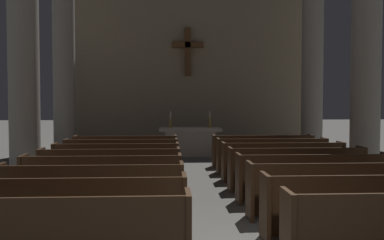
{
  "coord_description": "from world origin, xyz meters",
  "views": [
    {
      "loc": [
        -0.78,
        -4.84,
        1.96
      ],
      "look_at": [
        0.0,
        9.47,
        1.33
      ],
      "focal_mm": 41.02,
      "sensor_mm": 36.0,
      "label": 1
    }
  ],
  "objects_px": {
    "pew_right_row_6": "(283,161)",
    "column_right_second": "(366,51)",
    "pew_right_row_4": "(314,178)",
    "altar": "(190,141)",
    "pew_left_row_1": "(55,236)",
    "pew_right_row_3": "(337,190)",
    "pew_right_row_7": "(272,155)",
    "column_left_third": "(64,63)",
    "pew_right_row_2": "(368,206)",
    "pew_right_row_8": "(263,151)",
    "candlestick_left": "(170,123)",
    "pew_left_row_8": "(126,152)",
    "pew_left_row_6": "(117,163)",
    "pew_left_row_3": "(92,192)",
    "pew_left_row_5": "(110,170)",
    "pew_right_row_5": "(296,168)",
    "column_right_third": "(312,64)",
    "pew_left_row_7": "(122,156)",
    "pew_left_row_2": "(77,210)",
    "column_left_second": "(23,49)",
    "pew_left_row_4": "(102,180)",
    "candlestick_right": "(210,122)"
  },
  "relations": [
    {
      "from": "pew_right_row_6",
      "to": "column_right_second",
      "type": "relative_size",
      "value": 0.44
    },
    {
      "from": "pew_right_row_4",
      "to": "altar",
      "type": "bearing_deg",
      "value": 105.55
    },
    {
      "from": "pew_left_row_1",
      "to": "pew_right_row_3",
      "type": "height_order",
      "value": "same"
    },
    {
      "from": "pew_right_row_7",
      "to": "column_left_third",
      "type": "xyz_separation_m",
      "value": [
        -6.43,
        3.88,
        2.79
      ]
    },
    {
      "from": "pew_right_row_7",
      "to": "pew_right_row_2",
      "type": "bearing_deg",
      "value": -90.0
    },
    {
      "from": "pew_right_row_8",
      "to": "pew_right_row_7",
      "type": "bearing_deg",
      "value": -90.0
    },
    {
      "from": "candlestick_left",
      "to": "pew_right_row_8",
      "type": "bearing_deg",
      "value": -44.59
    },
    {
      "from": "pew_right_row_4",
      "to": "column_left_third",
      "type": "xyz_separation_m",
      "value": [
        -6.43,
        7.32,
        2.79
      ]
    },
    {
      "from": "pew_left_row_8",
      "to": "pew_right_row_7",
      "type": "xyz_separation_m",
      "value": [
        4.04,
        -1.15,
        0.0
      ]
    },
    {
      "from": "pew_left_row_6",
      "to": "pew_left_row_3",
      "type": "bearing_deg",
      "value": -90.0
    },
    {
      "from": "pew_left_row_5",
      "to": "pew_left_row_6",
      "type": "bearing_deg",
      "value": 90.0
    },
    {
      "from": "pew_right_row_5",
      "to": "pew_right_row_6",
      "type": "bearing_deg",
      "value": 90.0
    },
    {
      "from": "column_right_second",
      "to": "column_right_third",
      "type": "xyz_separation_m",
      "value": [
        0.0,
        4.29,
        0.0
      ]
    },
    {
      "from": "pew_right_row_3",
      "to": "pew_right_row_8",
      "type": "bearing_deg",
      "value": 90.0
    },
    {
      "from": "pew_left_row_8",
      "to": "candlestick_left",
      "type": "height_order",
      "value": "candlestick_left"
    },
    {
      "from": "pew_left_row_7",
      "to": "pew_right_row_6",
      "type": "height_order",
      "value": "same"
    },
    {
      "from": "altar",
      "to": "pew_left_row_1",
      "type": "bearing_deg",
      "value": -100.7
    },
    {
      "from": "column_left_third",
      "to": "candlestick_left",
      "type": "distance_m",
      "value": 4.25
    },
    {
      "from": "pew_left_row_7",
      "to": "column_left_third",
      "type": "xyz_separation_m",
      "value": [
        -2.38,
        3.88,
        2.79
      ]
    },
    {
      "from": "pew_left_row_2",
      "to": "pew_right_row_4",
      "type": "relative_size",
      "value": 1.0
    },
    {
      "from": "pew_left_row_6",
      "to": "pew_left_row_7",
      "type": "bearing_deg",
      "value": 90.0
    },
    {
      "from": "column_left_second",
      "to": "pew_left_row_6",
      "type": "bearing_deg",
      "value": -17.25
    },
    {
      "from": "pew_right_row_5",
      "to": "pew_right_row_6",
      "type": "relative_size",
      "value": 1.0
    },
    {
      "from": "pew_left_row_4",
      "to": "pew_right_row_8",
      "type": "bearing_deg",
      "value": 48.58
    },
    {
      "from": "candlestick_left",
      "to": "candlestick_right",
      "type": "distance_m",
      "value": 1.4
    },
    {
      "from": "pew_left_row_4",
      "to": "pew_right_row_6",
      "type": "bearing_deg",
      "value": 29.54
    },
    {
      "from": "pew_left_row_3",
      "to": "pew_right_row_7",
      "type": "bearing_deg",
      "value": 48.58
    },
    {
      "from": "pew_left_row_2",
      "to": "pew_left_row_7",
      "type": "distance_m",
      "value": 5.73
    },
    {
      "from": "pew_right_row_8",
      "to": "column_right_third",
      "type": "relative_size",
      "value": 0.44
    },
    {
      "from": "pew_left_row_6",
      "to": "column_right_third",
      "type": "bearing_deg",
      "value": 38.03
    },
    {
      "from": "pew_left_row_7",
      "to": "pew_right_row_4",
      "type": "bearing_deg",
      "value": -40.37
    },
    {
      "from": "altar",
      "to": "candlestick_right",
      "type": "height_order",
      "value": "candlestick_right"
    },
    {
      "from": "column_left_third",
      "to": "pew_right_row_8",
      "type": "bearing_deg",
      "value": -23.06
    },
    {
      "from": "pew_left_row_2",
      "to": "column_right_third",
      "type": "xyz_separation_m",
      "value": [
        6.43,
        9.61,
        2.79
      ]
    },
    {
      "from": "pew_left_row_7",
      "to": "pew_right_row_6",
      "type": "distance_m",
      "value": 4.2
    },
    {
      "from": "pew_right_row_5",
      "to": "pew_left_row_1",
      "type": "bearing_deg",
      "value": -131.42
    },
    {
      "from": "column_left_second",
      "to": "candlestick_right",
      "type": "bearing_deg",
      "value": 39.67
    },
    {
      "from": "pew_right_row_7",
      "to": "pew_right_row_8",
      "type": "relative_size",
      "value": 1.0
    },
    {
      "from": "pew_right_row_5",
      "to": "candlestick_right",
      "type": "height_order",
      "value": "candlestick_right"
    },
    {
      "from": "pew_left_row_8",
      "to": "pew_right_row_5",
      "type": "bearing_deg",
      "value": -40.37
    },
    {
      "from": "altar",
      "to": "pew_right_row_3",
      "type": "bearing_deg",
      "value": -76.49
    },
    {
      "from": "pew_left_row_6",
      "to": "pew_right_row_6",
      "type": "bearing_deg",
      "value": 0.0
    },
    {
      "from": "pew_left_row_2",
      "to": "candlestick_left",
      "type": "bearing_deg",
      "value": 82.13
    },
    {
      "from": "pew_left_row_4",
      "to": "candlestick_right",
      "type": "height_order",
      "value": "candlestick_right"
    },
    {
      "from": "pew_left_row_4",
      "to": "pew_right_row_7",
      "type": "height_order",
      "value": "same"
    },
    {
      "from": "pew_left_row_5",
      "to": "pew_right_row_4",
      "type": "distance_m",
      "value": 4.2
    },
    {
      "from": "pew_right_row_3",
      "to": "pew_right_row_2",
      "type": "bearing_deg",
      "value": -90.0
    },
    {
      "from": "pew_left_row_5",
      "to": "pew_right_row_5",
      "type": "bearing_deg",
      "value": 0.0
    },
    {
      "from": "pew_left_row_7",
      "to": "column_left_second",
      "type": "bearing_deg",
      "value": -170.34
    },
    {
      "from": "pew_left_row_5",
      "to": "candlestick_left",
      "type": "distance_m",
      "value": 6.3
    }
  ]
}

